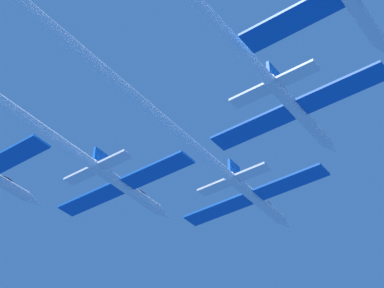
{
  "coord_description": "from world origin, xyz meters",
  "views": [
    {
      "loc": [
        36.01,
        -63.0,
        -47.1
      ],
      "look_at": [
        0.51,
        -14.66,
        -0.08
      ],
      "focal_mm": 60.36,
      "sensor_mm": 36.0,
      "label": 1
    }
  ],
  "objects": [
    {
      "name": "jet_left_wing",
      "position": [
        -12.07,
        -27.0,
        0.22
      ],
      "size": [
        21.1,
        57.89,
        3.5
      ],
      "color": "silver"
    },
    {
      "name": "jet_right_wing",
      "position": [
        13.55,
        -25.65,
        -0.19
      ],
      "size": [
        21.1,
        53.77,
        3.5
      ],
      "color": "silver"
    },
    {
      "name": "jet_lead",
      "position": [
        0.25,
        -15.09,
        0.14
      ],
      "size": [
        21.1,
        58.28,
        3.5
      ],
      "color": "silver"
    }
  ]
}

